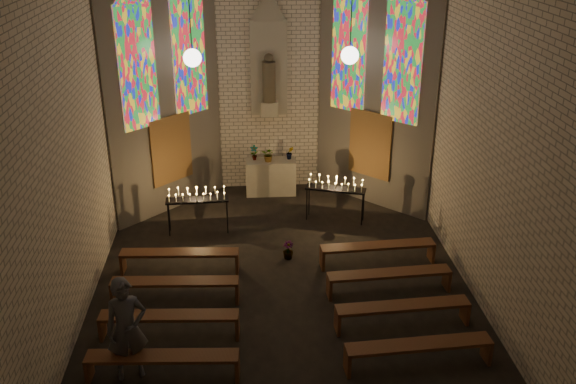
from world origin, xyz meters
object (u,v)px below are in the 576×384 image
object	(u,v)px
votive_stand_left	(197,197)
visitor	(127,329)
votive_stand_right	(336,186)
aisle_flower_pot	(288,250)
altar	(271,177)

from	to	relation	value
votive_stand_left	visitor	xyz separation A→B (m)	(-0.88, -5.34, -0.01)
votive_stand_left	votive_stand_right	size ratio (longest dim) A/B	0.99
aisle_flower_pot	altar	bearing A→B (deg)	93.30
aisle_flower_pot	votive_stand_right	xyz separation A→B (m)	(1.37, 1.92, 0.75)
votive_stand_right	visitor	bearing A→B (deg)	-109.77
altar	visitor	distance (m)	8.12
votive_stand_right	votive_stand_left	bearing A→B (deg)	-155.67
altar	votive_stand_left	size ratio (longest dim) A/B	0.90
aisle_flower_pot	votive_stand_right	bearing A→B (deg)	54.53
altar	votive_stand_left	world-z (taller)	votive_stand_left
aisle_flower_pot	votive_stand_right	distance (m)	2.47
aisle_flower_pot	votive_stand_right	size ratio (longest dim) A/B	0.28
aisle_flower_pot	votive_stand_left	xyz separation A→B (m)	(-2.14, 1.50, 0.75)
votive_stand_left	votive_stand_right	world-z (taller)	votive_stand_left
altar	votive_stand_right	world-z (taller)	votive_stand_right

